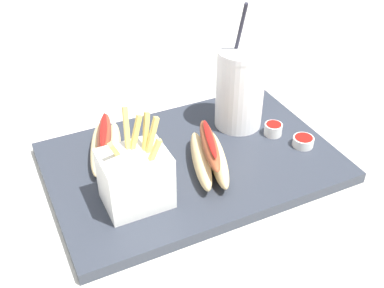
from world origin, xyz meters
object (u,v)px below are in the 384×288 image
(ketchup_cup_1, at_px, (303,141))
(soda_cup, at_px, (240,88))
(hot_dog_1, at_px, (209,156))
(ketchup_cup_2, at_px, (273,129))
(hot_dog_2, at_px, (106,145))
(fries_basket, at_px, (136,178))

(ketchup_cup_1, bearing_deg, soda_cup, -58.23)
(hot_dog_1, height_order, ketchup_cup_2, hot_dog_1)
(ketchup_cup_1, relative_size, ketchup_cup_2, 1.14)
(hot_dog_2, xyz_separation_m, ketchup_cup_2, (-0.30, 0.07, -0.01))
(hot_dog_1, bearing_deg, fries_basket, 10.09)
(hot_dog_1, bearing_deg, ketchup_cup_1, 175.18)
(soda_cup, distance_m, hot_dog_2, 0.26)
(hot_dog_2, bearing_deg, hot_dog_1, 142.99)
(fries_basket, relative_size, hot_dog_1, 0.92)
(soda_cup, height_order, ketchup_cup_2, soda_cup)
(hot_dog_2, relative_size, ketchup_cup_1, 4.25)
(soda_cup, relative_size, fries_basket, 1.61)
(hot_dog_1, bearing_deg, ketchup_cup_2, -166.27)
(ketchup_cup_2, bearing_deg, hot_dog_1, 13.73)
(hot_dog_1, relative_size, ketchup_cup_1, 4.35)
(soda_cup, bearing_deg, fries_basket, 26.06)
(hot_dog_2, xyz_separation_m, ketchup_cup_1, (-0.33, 0.13, -0.01))
(fries_basket, bearing_deg, hot_dog_1, -169.91)
(ketchup_cup_1, bearing_deg, fries_basket, 1.63)
(hot_dog_1, xyz_separation_m, hot_dog_2, (0.15, -0.11, -0.00))
(ketchup_cup_1, height_order, ketchup_cup_2, ketchup_cup_2)
(fries_basket, relative_size, hot_dog_2, 0.94)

